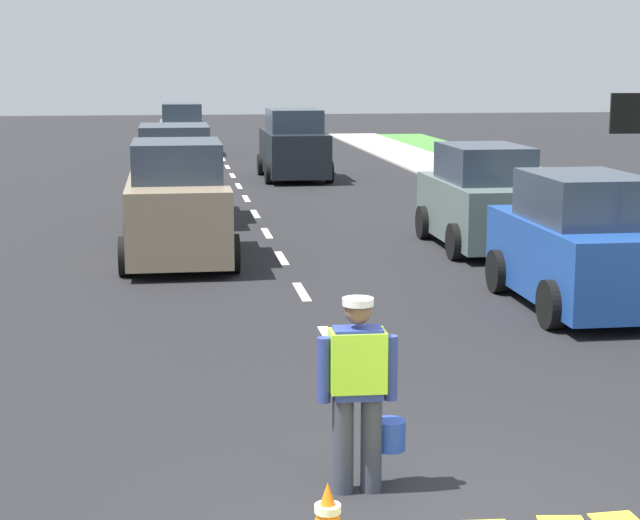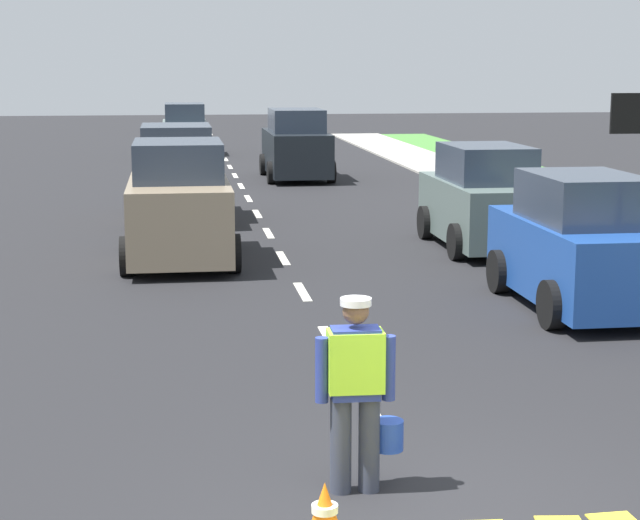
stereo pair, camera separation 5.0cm
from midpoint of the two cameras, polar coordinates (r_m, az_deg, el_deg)
ground_plane at (r=29.01m, az=-4.04°, el=3.34°), size 96.00×96.00×0.00m
lane_center_line at (r=33.17m, az=-4.56°, el=4.23°), size 0.14×46.40×0.01m
road_worker at (r=8.95m, az=1.99°, el=-6.65°), size 0.77×0.37×1.67m
traffic_cone_near at (r=8.23m, az=0.23°, el=-13.35°), size 0.36×0.36×0.49m
car_parked_far at (r=21.09m, az=8.55°, el=3.15°), size 1.91×3.97×2.02m
car_parked_curbside at (r=16.11m, az=13.55°, el=0.71°), size 1.88×3.86×1.99m
car_outgoing_far at (r=33.56m, az=-1.45°, el=6.06°), size 2.04×4.34×2.18m
car_oncoming_lead at (r=19.58m, az=-7.65°, el=2.86°), size 2.05×3.98×2.19m
car_oncoming_third at (r=42.79m, az=-7.39°, el=6.81°), size 1.98×4.04×2.02m
car_oncoming_second at (r=24.96m, az=-7.77°, el=4.46°), size 2.04×4.09×2.17m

